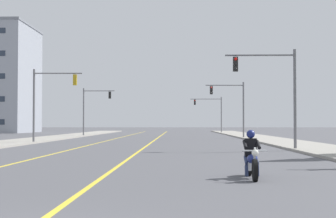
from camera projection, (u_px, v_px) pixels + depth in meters
lane_stripe_center at (156, 139)px, 51.18m from camera, size 0.16×100.00×0.01m
lane_stripe_left at (113, 139)px, 51.28m from camera, size 0.16×100.00×0.01m
sidewalk_kerb_right at (274, 140)px, 45.95m from camera, size 4.40×110.00×0.14m
sidewalk_kerb_left at (32, 140)px, 46.43m from camera, size 4.40×110.00×0.14m
motorcycle_with_rider at (252, 159)px, 14.85m from camera, size 0.70×2.19×1.46m
traffic_signal_near_right at (275, 84)px, 30.09m from camera, size 4.35×0.37×6.20m
traffic_signal_near_left at (48, 95)px, 41.05m from camera, size 4.11×0.43×6.20m
traffic_signal_mid_right at (233, 102)px, 53.96m from camera, size 4.26×0.50×6.20m
traffic_signal_mid_left at (92, 105)px, 63.28m from camera, size 4.09×0.37×6.20m
traffic_signal_far_right at (212, 109)px, 84.50m from camera, size 5.43×0.41×6.20m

